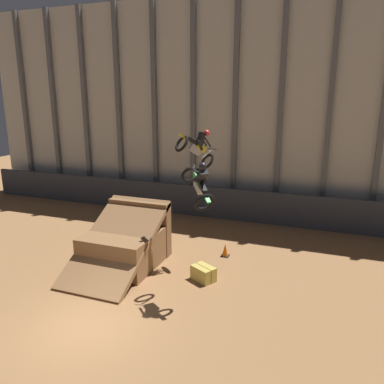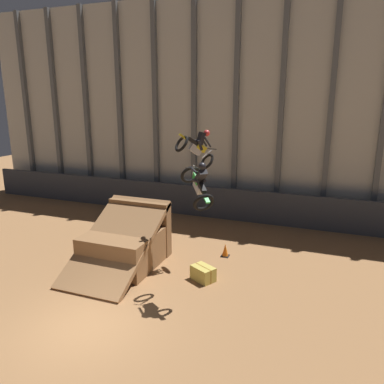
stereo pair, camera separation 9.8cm
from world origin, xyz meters
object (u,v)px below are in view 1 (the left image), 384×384
object	(u,v)px
dirt_ramp	(127,243)
rider_bike_left_air	(197,148)
hay_bale_trackside	(203,273)
rider_bike_right_air	(199,183)
traffic_cone_near_ramp	(225,250)

from	to	relation	value
dirt_ramp	rider_bike_left_air	xyz separation A→B (m)	(2.79, 1.07, 4.06)
dirt_ramp	hay_bale_trackside	xyz separation A→B (m)	(3.59, -0.40, -0.61)
dirt_ramp	rider_bike_right_air	bearing A→B (deg)	-20.97
rider_bike_left_air	rider_bike_right_air	size ratio (longest dim) A/B	1.00
dirt_ramp	rider_bike_right_air	size ratio (longest dim) A/B	2.67
hay_bale_trackside	rider_bike_right_air	bearing A→B (deg)	-81.14
rider_bike_left_air	hay_bale_trackside	size ratio (longest dim) A/B	1.60
dirt_ramp	rider_bike_right_air	xyz separation A→B (m)	(3.75, -1.44, 3.22)
rider_bike_left_air	traffic_cone_near_ramp	size ratio (longest dim) A/B	2.98
dirt_ramp	rider_bike_left_air	bearing A→B (deg)	21.05
rider_bike_right_air	hay_bale_trackside	size ratio (longest dim) A/B	1.61
rider_bike_right_air	traffic_cone_near_ramp	world-z (taller)	rider_bike_right_air
traffic_cone_near_ramp	dirt_ramp	bearing A→B (deg)	-151.41
traffic_cone_near_ramp	hay_bale_trackside	distance (m)	2.47
rider_bike_left_air	traffic_cone_near_ramp	bearing A→B (deg)	86.23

